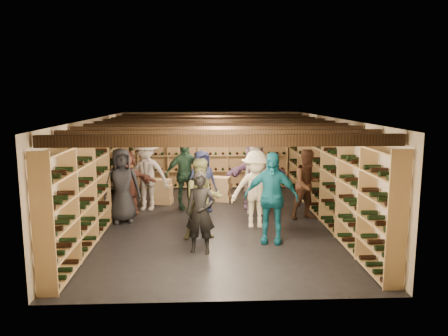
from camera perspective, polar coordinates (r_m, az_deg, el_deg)
name	(u,v)px	position (r m, az deg, el deg)	size (l,w,h in m)	color
ground	(216,222)	(10.26, -1.00, -7.03)	(8.00, 8.00, 0.00)	black
walls	(216,171)	(9.99, -1.02, -0.41)	(5.52, 8.02, 2.40)	beige
ceiling	(216,119)	(9.85, -1.05, 6.48)	(5.50, 8.00, 0.01)	beige
ceiling_joists	(216,125)	(9.86, -1.04, 5.67)	(5.40, 7.12, 0.18)	black
wine_rack_left	(103,177)	(10.27, -15.52, -1.20)	(0.32, 7.50, 2.15)	#A27F4E
wine_rack_right	(327,176)	(10.40, 13.28, -0.97)	(0.32, 7.50, 2.15)	#A27F4E
wine_rack_back	(213,154)	(13.79, -1.47, 1.79)	(4.70, 0.30, 2.15)	#A27F4E
crate_stack_left	(162,192)	(11.96, -8.07, -3.07)	(0.57, 0.45, 0.68)	tan
crate_stack_right	(221,189)	(12.15, -0.41, -2.77)	(0.57, 0.46, 0.68)	tan
crate_loose	(217,195)	(12.61, -0.94, -3.51)	(0.50, 0.33, 0.17)	tan
person_0	(122,185)	(10.33, -13.22, -2.22)	(0.85, 0.55, 1.73)	black
person_1	(200,213)	(8.13, -3.09, -5.88)	(0.56, 0.36, 1.52)	black
person_2	(203,199)	(8.90, -2.81, -4.08)	(0.81, 0.63, 1.66)	brown
person_3	(256,189)	(9.71, 4.18, -2.78)	(1.11, 0.64, 1.72)	beige
person_4	(271,198)	(8.71, 6.18, -3.86)	(1.07, 0.45, 1.83)	#115C72
person_5	(127,182)	(11.04, -12.53, -1.84)	(1.47, 0.47, 1.59)	brown
person_6	(202,181)	(11.04, -2.89, -1.71)	(0.76, 0.49, 1.55)	#1D2346
person_7	(256,179)	(10.82, 4.23, -1.38)	(0.64, 0.42, 1.77)	gray
person_8	(308,185)	(10.50, 10.94, -2.13)	(0.81, 0.63, 1.67)	#4F2F1E
person_9	(146,174)	(11.29, -10.14, -0.84)	(1.19, 0.69, 1.85)	#ACA29C
person_10	(184,175)	(11.33, -5.19, -0.88)	(1.04, 0.43, 1.77)	#254732
person_11	(255,175)	(11.40, 4.02, -0.86)	(1.63, 0.52, 1.75)	slate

